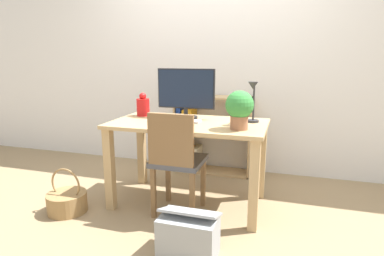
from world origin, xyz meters
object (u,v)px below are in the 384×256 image
object	(u,v)px
keyboard	(178,120)
vase	(143,106)
storage_box	(189,235)
basket	(67,201)
potted_plant	(240,108)
chair	(176,159)
monitor	(186,91)
desk_lamp	(253,98)
bookshelf	(199,138)

from	to	relation	value
keyboard	vase	xyz separation A→B (m)	(-0.40, 0.16, 0.08)
keyboard	storage_box	world-z (taller)	keyboard
basket	keyboard	bearing A→B (deg)	29.42
potted_plant	chair	bearing A→B (deg)	-169.49
monitor	keyboard	xyz separation A→B (m)	(-0.02, -0.16, -0.23)
keyboard	chair	size ratio (longest dim) A/B	0.46
chair	basket	bearing A→B (deg)	-160.03
desk_lamp	bookshelf	xyz separation A→B (m)	(-0.66, 0.75, -0.57)
potted_plant	basket	size ratio (longest dim) A/B	0.77
desk_lamp	basket	world-z (taller)	desk_lamp
bookshelf	storage_box	world-z (taller)	bookshelf
basket	storage_box	xyz separation A→B (m)	(1.16, -0.28, 0.05)
keyboard	storage_box	size ratio (longest dim) A/B	1.05
monitor	vase	xyz separation A→B (m)	(-0.42, -0.00, -0.15)
chair	potted_plant	bearing A→B (deg)	16.78
basket	chair	bearing A→B (deg)	13.70
keyboard	desk_lamp	xyz separation A→B (m)	(0.62, 0.09, 0.20)
chair	desk_lamp	bearing A→B (deg)	37.95
storage_box	keyboard	bearing A→B (deg)	114.05
potted_plant	chair	size ratio (longest dim) A/B	0.34
vase	basket	bearing A→B (deg)	-124.57
desk_lamp	chair	xyz separation A→B (m)	(-0.55, -0.34, -0.47)
monitor	desk_lamp	xyz separation A→B (m)	(0.60, -0.07, -0.03)
vase	chair	xyz separation A→B (m)	(0.47, -0.40, -0.35)
vase	potted_plant	xyz separation A→B (m)	(0.95, -0.31, 0.08)
monitor	desk_lamp	world-z (taller)	monitor
keyboard	bookshelf	distance (m)	0.92
monitor	potted_plant	size ratio (longest dim) A/B	1.77
monitor	storage_box	size ratio (longest dim) A/B	1.38
desk_lamp	potted_plant	world-z (taller)	desk_lamp
chair	bookshelf	distance (m)	1.10
monitor	basket	world-z (taller)	monitor
keyboard	basket	xyz separation A→B (m)	(-0.83, -0.47, -0.65)
keyboard	chair	distance (m)	0.37
bookshelf	monitor	bearing A→B (deg)	-84.58
keyboard	storage_box	bearing A→B (deg)	-65.95
monitor	desk_lamp	size ratio (longest dim) A/B	1.51
desk_lamp	storage_box	world-z (taller)	desk_lamp
basket	bookshelf	bearing A→B (deg)	59.00
potted_plant	chair	xyz separation A→B (m)	(-0.48, -0.09, -0.42)
potted_plant	storage_box	xyz separation A→B (m)	(-0.22, -0.59, -0.76)
keyboard	vase	bearing A→B (deg)	158.57
monitor	basket	distance (m)	1.38
monitor	bookshelf	bearing A→B (deg)	95.42
vase	potted_plant	size ratio (longest dim) A/B	0.73
storage_box	vase	bearing A→B (deg)	128.97
vase	potted_plant	distance (m)	1.00
desk_lamp	bookshelf	distance (m)	1.15
desk_lamp	basket	xyz separation A→B (m)	(-1.45, -0.56, -0.85)
basket	desk_lamp	bearing A→B (deg)	21.05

